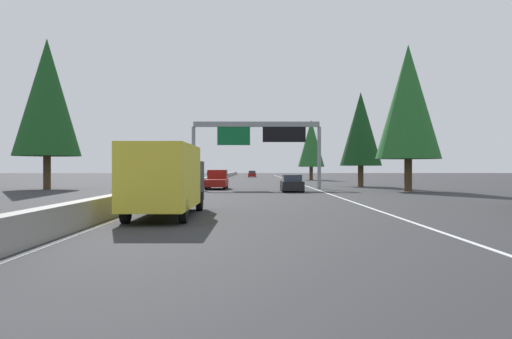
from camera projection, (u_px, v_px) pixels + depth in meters
name	position (u px, v px, depth m)	size (l,w,h in m)	color
ground_plane	(208.00, 185.00, 65.53)	(320.00, 320.00, 0.00)	#2D2D30
median_barrier	(217.00, 178.00, 85.53)	(180.00, 0.56, 0.90)	gray
shoulder_stripe_right	(296.00, 182.00, 75.57)	(160.00, 0.16, 0.01)	silver
shoulder_stripe_median	(216.00, 182.00, 75.53)	(160.00, 0.16, 0.01)	silver
sign_gantry_overhead	(258.00, 135.00, 52.24)	(0.50, 12.68, 6.58)	gray
box_truck_far_right	(166.00, 178.00, 22.21)	(8.50, 2.40, 2.95)	gold
sedan_distant_a	(292.00, 184.00, 45.81)	(4.40, 1.80, 1.47)	black
pickup_mid_left	(217.00, 180.00, 52.32)	(5.60, 2.00, 1.86)	maroon
sedan_mid_right	(252.00, 174.00, 120.85)	(4.40, 1.80, 1.47)	maroon
conifer_right_near	(408.00, 102.00, 47.02)	(5.69, 5.69, 12.94)	#4C3823
conifer_right_mid	(361.00, 129.00, 59.11)	(4.61, 4.61, 10.48)	#4C3823
conifer_right_far	(311.00, 143.00, 91.69)	(4.55, 4.55, 10.35)	#4C3823
conifer_left_near	(47.00, 97.00, 51.49)	(6.41, 6.41, 14.57)	#4C3823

